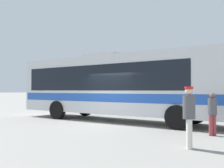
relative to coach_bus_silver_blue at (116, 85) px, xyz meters
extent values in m
plane|color=gray|center=(0.40, 8.24, -1.97)|extent=(300.00, 300.00, 0.00)
cube|color=#9E998C|center=(0.40, 28.15, -1.02)|extent=(80.00, 0.30, 1.90)
cube|color=silver|center=(0.14, -0.01, -0.02)|extent=(12.38, 3.16, 3.01)
cube|color=black|center=(-0.47, 0.02, 0.34)|extent=(10.18, 3.08, 1.32)
cube|color=#2351B2|center=(0.14, -0.01, -0.68)|extent=(12.14, 3.17, 0.42)
cube|color=#B2B2B2|center=(-0.78, 0.04, 1.60)|extent=(2.27, 1.51, 0.24)
cylinder|color=black|center=(4.00, 1.03, -1.45)|extent=(1.05, 0.35, 1.04)
cylinder|color=black|center=(3.88, -1.42, -1.45)|extent=(1.05, 0.35, 1.04)
cylinder|color=black|center=(-3.17, 1.38, -1.45)|extent=(1.05, 0.35, 1.04)
cylinder|color=black|center=(-3.29, -1.06, -1.45)|extent=(1.05, 0.35, 1.04)
cylinder|color=#99383D|center=(5.50, -2.12, -1.59)|extent=(0.14, 0.14, 0.76)
cylinder|color=#99383D|center=(5.40, -2.23, -1.59)|extent=(0.14, 0.14, 0.76)
cylinder|color=#4C4C51|center=(5.45, -2.18, -0.91)|extent=(0.45, 0.45, 0.60)
sphere|color=brown|center=(5.45, -2.18, -0.50)|extent=(0.21, 0.21, 0.21)
cylinder|color=silver|center=(5.31, -4.70, -1.55)|extent=(0.16, 0.16, 0.84)
cylinder|color=silver|center=(5.36, -4.85, -1.55)|extent=(0.16, 0.16, 0.84)
cylinder|color=#4C4C51|center=(5.34, -4.78, -0.79)|extent=(0.46, 0.46, 0.67)
sphere|color=beige|center=(5.34, -4.78, -0.34)|extent=(0.23, 0.23, 0.23)
cylinder|color=red|center=(5.34, -4.78, -0.24)|extent=(0.24, 0.24, 0.07)
cube|color=slate|center=(-13.19, 24.48, -1.32)|extent=(4.16, 1.87, 0.66)
cube|color=black|center=(-12.98, 24.48, -0.72)|extent=(2.30, 1.70, 0.54)
cylinder|color=black|center=(-14.45, 23.57, -1.65)|extent=(0.64, 0.23, 0.64)
cylinder|color=black|center=(-14.48, 25.34, -1.65)|extent=(0.64, 0.23, 0.64)
cylinder|color=black|center=(-11.90, 23.62, -1.65)|extent=(0.64, 0.23, 0.64)
cylinder|color=black|center=(-11.93, 25.38, -1.65)|extent=(0.64, 0.23, 0.64)
cube|color=slate|center=(-7.79, 23.65, -1.32)|extent=(4.44, 1.84, 0.66)
cube|color=black|center=(-7.57, 23.65, -0.71)|extent=(2.45, 1.68, 0.54)
cylinder|color=black|center=(-9.16, 22.76, -1.65)|extent=(0.64, 0.23, 0.64)
cylinder|color=black|center=(-9.17, 24.52, -1.65)|extent=(0.64, 0.23, 0.64)
cylinder|color=black|center=(-6.41, 22.78, -1.65)|extent=(0.64, 0.23, 0.64)
cylinder|color=black|center=(-6.43, 24.55, -1.65)|extent=(0.64, 0.23, 0.64)
cube|color=maroon|center=(-1.74, 24.10, -1.31)|extent=(4.36, 2.16, 0.67)
cube|color=black|center=(-1.53, 24.08, -0.71)|extent=(2.46, 1.85, 0.55)
cylinder|color=black|center=(-3.12, 23.33, -1.65)|extent=(0.66, 0.27, 0.64)
cylinder|color=black|center=(-2.97, 25.09, -1.65)|extent=(0.66, 0.27, 0.64)
cylinder|color=black|center=(-0.51, 23.10, -1.65)|extent=(0.66, 0.27, 0.64)
cylinder|color=black|center=(-0.36, 24.86, -1.65)|extent=(0.66, 0.27, 0.64)
cylinder|color=#4C3823|center=(-5.23, 29.73, 2.32)|extent=(0.24, 0.24, 8.58)
cube|color=#473321|center=(-5.23, 29.73, 6.02)|extent=(1.76, 0.64, 0.12)
cylinder|color=brown|center=(-10.50, 34.47, -0.33)|extent=(0.32, 0.32, 3.28)
ellipsoid|color=#2D6628|center=(-10.50, 34.47, 3.25)|extent=(5.55, 5.55, 4.72)
camera|label=1|loc=(7.50, -12.38, -0.30)|focal=42.64mm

